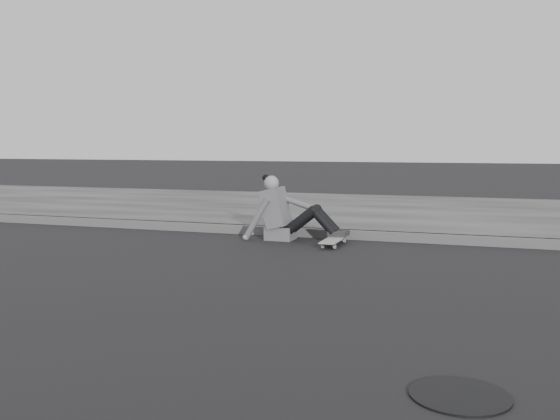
{
  "coord_description": "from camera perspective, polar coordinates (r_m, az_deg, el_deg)",
  "views": [
    {
      "loc": [
        2.46,
        -5.65,
        1.27
      ],
      "look_at": [
        0.07,
        1.32,
        0.5
      ],
      "focal_mm": 40.0,
      "sensor_mm": 36.0,
      "label": 1
    }
  ],
  "objects": [
    {
      "name": "manhole",
      "position": [
        3.42,
        16.11,
        -15.97
      ],
      "size": [
        0.51,
        0.51,
        0.01
      ],
      "primitive_type": "cylinder",
      "color": "black",
      "rests_on": "ground"
    },
    {
      "name": "seated_woman",
      "position": [
        8.33,
        0.47,
        -0.29
      ],
      "size": [
        1.38,
        0.46,
        0.88
      ],
      "color": "#525255",
      "rests_on": "ground"
    },
    {
      "name": "ground",
      "position": [
        6.29,
        -4.5,
        -5.71
      ],
      "size": [
        80.0,
        80.0,
        0.0
      ],
      "primitive_type": "plane",
      "color": "black",
      "rests_on": "ground"
    },
    {
      "name": "skateboard",
      "position": [
        7.93,
        4.95,
        -2.74
      ],
      "size": [
        0.2,
        0.78,
        0.09
      ],
      "color": "gray",
      "rests_on": "ground"
    },
    {
      "name": "sidewalk",
      "position": [
        11.58,
        6.58,
        -0.06
      ],
      "size": [
        24.0,
        6.0,
        0.12
      ],
      "primitive_type": "cube",
      "color": "#3C3C3C",
      "rests_on": "ground"
    },
    {
      "name": "curb",
      "position": [
        8.67,
        2.29,
        -2.05
      ],
      "size": [
        24.0,
        0.16,
        0.12
      ],
      "primitive_type": "cube",
      "color": "#4C4C4C",
      "rests_on": "ground"
    }
  ]
}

